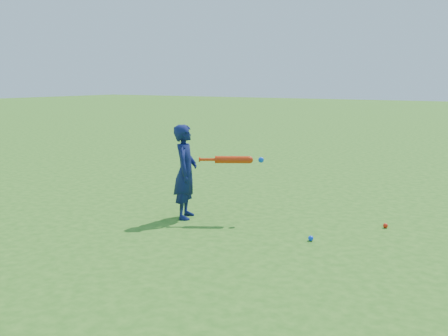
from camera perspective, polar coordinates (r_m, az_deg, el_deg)
name	(u,v)px	position (r m, az deg, el deg)	size (l,w,h in m)	color
ground	(183,206)	(7.20, -4.74, -4.37)	(80.00, 80.00, 0.00)	#2C6A19
child	(185,172)	(6.48, -4.42, -0.43)	(0.45, 0.29, 1.23)	#0F184A
ground_ball_red	(385,226)	(6.44, 17.97, -6.29)	(0.06, 0.06, 0.06)	red
ground_ball_blue	(311,238)	(5.75, 9.88, -7.92)	(0.06, 0.06, 0.06)	blue
bat_swing	(235,160)	(6.35, 1.29, 0.95)	(0.74, 0.45, 0.09)	red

